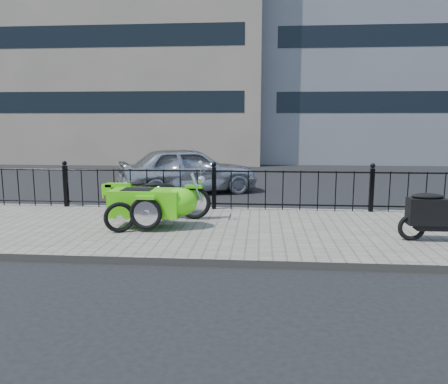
# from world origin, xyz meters

# --- Properties ---
(ground) EXTENTS (120.00, 120.00, 0.00)m
(ground) POSITION_xyz_m (0.00, 0.00, 0.00)
(ground) COLOR black
(ground) RESTS_ON ground
(sidewalk) EXTENTS (30.00, 3.80, 0.12)m
(sidewalk) POSITION_xyz_m (0.00, -0.50, 0.06)
(sidewalk) COLOR #696358
(sidewalk) RESTS_ON ground
(curb) EXTENTS (30.00, 0.10, 0.12)m
(curb) POSITION_xyz_m (0.00, 1.44, 0.06)
(curb) COLOR gray
(curb) RESTS_ON ground
(iron_fence) EXTENTS (14.11, 0.11, 1.08)m
(iron_fence) POSITION_xyz_m (0.00, 1.30, 0.59)
(iron_fence) COLOR black
(iron_fence) RESTS_ON sidewalk
(building_tan) EXTENTS (14.00, 8.01, 12.00)m
(building_tan) POSITION_xyz_m (-6.00, 15.99, 6.00)
(building_tan) COLOR gray
(building_tan) RESTS_ON ground
(building_grey) EXTENTS (12.00, 8.01, 15.00)m
(building_grey) POSITION_xyz_m (7.00, 16.99, 7.50)
(building_grey) COLOR slate
(building_grey) RESTS_ON ground
(motorcycle_sidecar) EXTENTS (2.28, 1.48, 0.98)m
(motorcycle_sidecar) POSITION_xyz_m (-0.92, -0.41, 0.59)
(motorcycle_sidecar) COLOR black
(motorcycle_sidecar) RESTS_ON sidewalk
(scooter) EXTENTS (1.68, 0.49, 1.14)m
(scooter) POSITION_xyz_m (4.09, -1.09, 0.56)
(scooter) COLOR black
(scooter) RESTS_ON sidewalk
(spare_tire) EXTENTS (0.54, 0.30, 0.56)m
(spare_tire) POSITION_xyz_m (-1.46, -1.00, 0.40)
(spare_tire) COLOR black
(spare_tire) RESTS_ON sidewalk
(sedan_car) EXTENTS (4.36, 3.13, 1.38)m
(sedan_car) POSITION_xyz_m (-1.09, 4.20, 0.69)
(sedan_car) COLOR #B1B3B9
(sedan_car) RESTS_ON ground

